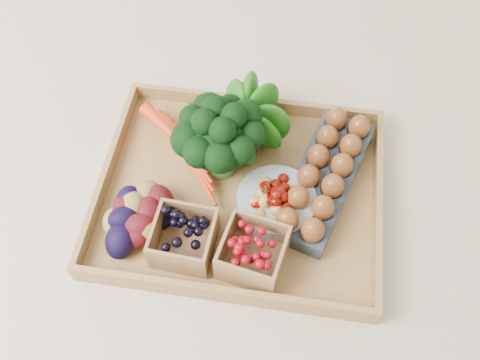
# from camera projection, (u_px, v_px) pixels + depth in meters

# --- Properties ---
(ground) EXTENTS (4.00, 4.00, 0.00)m
(ground) POSITION_uv_depth(u_px,v_px,m) (240.00, 196.00, 1.08)
(ground) COLOR beige
(ground) RESTS_ON ground
(tray) EXTENTS (0.55, 0.45, 0.01)m
(tray) POSITION_uv_depth(u_px,v_px,m) (240.00, 194.00, 1.07)
(tray) COLOR #A37944
(tray) RESTS_ON ground
(carrots) EXTENTS (0.20, 0.14, 0.05)m
(carrots) POSITION_uv_depth(u_px,v_px,m) (187.00, 152.00, 1.09)
(carrots) COLOR red
(carrots) RESTS_ON tray
(lettuce) EXTENTS (0.13, 0.13, 0.13)m
(lettuce) POSITION_uv_depth(u_px,v_px,m) (243.00, 116.00, 1.09)
(lettuce) COLOR #0E500C
(lettuce) RESTS_ON tray
(broccoli) EXTENTS (0.17, 0.17, 0.14)m
(broccoli) POSITION_uv_depth(u_px,v_px,m) (221.00, 150.00, 1.04)
(broccoli) COLOR black
(broccoli) RESTS_ON tray
(cherry_bowl) EXTENTS (0.15, 0.15, 0.04)m
(cherry_bowl) POSITION_uv_depth(u_px,v_px,m) (276.00, 203.00, 1.03)
(cherry_bowl) COLOR #8C9EA5
(cherry_bowl) RESTS_ON tray
(egg_carton) EXTENTS (0.20, 0.33, 0.04)m
(egg_carton) POSITION_uv_depth(u_px,v_px,m) (323.00, 180.00, 1.06)
(egg_carton) COLOR #343A42
(egg_carton) RESTS_ON tray
(potatoes) EXTENTS (0.15, 0.15, 0.09)m
(potatoes) POSITION_uv_depth(u_px,v_px,m) (136.00, 214.00, 0.99)
(potatoes) COLOR #3D090F
(potatoes) RESTS_ON tray
(punnet_blackberry) EXTENTS (0.12, 0.12, 0.07)m
(punnet_blackberry) POSITION_uv_depth(u_px,v_px,m) (184.00, 238.00, 0.97)
(punnet_blackberry) COLOR black
(punnet_blackberry) RESTS_ON tray
(punnet_raspberry) EXTENTS (0.13, 0.13, 0.08)m
(punnet_raspberry) POSITION_uv_depth(u_px,v_px,m) (253.00, 252.00, 0.95)
(punnet_raspberry) COLOR maroon
(punnet_raspberry) RESTS_ON tray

